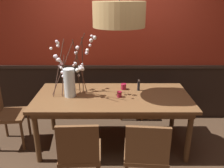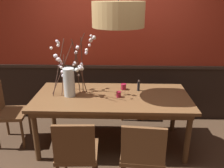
{
  "view_description": "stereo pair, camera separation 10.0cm",
  "coord_description": "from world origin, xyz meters",
  "px_view_note": "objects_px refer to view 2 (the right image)",
  "views": [
    {
      "loc": [
        -0.01,
        -2.88,
        1.99
      ],
      "look_at": [
        0.0,
        0.0,
        0.92
      ],
      "focal_mm": 37.23,
      "sensor_mm": 36.0,
      "label": 1
    },
    {
      "loc": [
        0.09,
        -2.87,
        1.99
      ],
      "look_at": [
        0.0,
        0.0,
        0.92
      ],
      "focal_mm": 37.23,
      "sensor_mm": 36.0,
      "label": 2
    }
  ],
  "objects_px": {
    "vase_with_blossoms": "(70,78)",
    "condiment_bottle": "(139,86)",
    "chair_head_west_end": "(6,110)",
    "chair_near_side_right": "(142,153)",
    "candle_holder_nearer_center": "(119,94)",
    "chair_far_side_right": "(133,88)",
    "chair_near_side_left": "(77,152)",
    "pendant_lamp": "(118,14)",
    "dining_table": "(112,101)",
    "candle_holder_nearer_edge": "(124,87)"
  },
  "relations": [
    {
      "from": "vase_with_blossoms",
      "to": "condiment_bottle",
      "type": "bearing_deg",
      "value": 11.15
    },
    {
      "from": "chair_head_west_end",
      "to": "pendant_lamp",
      "type": "distance_m",
      "value": 2.04
    },
    {
      "from": "chair_near_side_left",
      "to": "chair_head_west_end",
      "type": "xyz_separation_m",
      "value": [
        -1.15,
        0.89,
        0.01
      ]
    },
    {
      "from": "chair_near_side_right",
      "to": "chair_far_side_right",
      "type": "bearing_deg",
      "value": 90.15
    },
    {
      "from": "dining_table",
      "to": "candle_holder_nearer_center",
      "type": "bearing_deg",
      "value": -26.23
    },
    {
      "from": "chair_far_side_right",
      "to": "candle_holder_nearer_edge",
      "type": "relative_size",
      "value": 10.9
    },
    {
      "from": "chair_far_side_right",
      "to": "chair_near_side_right",
      "type": "bearing_deg",
      "value": -89.85
    },
    {
      "from": "condiment_bottle",
      "to": "pendant_lamp",
      "type": "height_order",
      "value": "pendant_lamp"
    },
    {
      "from": "dining_table",
      "to": "condiment_bottle",
      "type": "relative_size",
      "value": 13.19
    },
    {
      "from": "chair_near_side_left",
      "to": "pendant_lamp",
      "type": "relative_size",
      "value": 0.68
    },
    {
      "from": "chair_far_side_right",
      "to": "dining_table",
      "type": "bearing_deg",
      "value": -110.05
    },
    {
      "from": "chair_far_side_right",
      "to": "chair_near_side_left",
      "type": "height_order",
      "value": "chair_far_side_right"
    },
    {
      "from": "vase_with_blossoms",
      "to": "candle_holder_nearer_center",
      "type": "bearing_deg",
      "value": -4.8
    },
    {
      "from": "vase_with_blossoms",
      "to": "candle_holder_nearer_center",
      "type": "height_order",
      "value": "vase_with_blossoms"
    },
    {
      "from": "chair_head_west_end",
      "to": "vase_with_blossoms",
      "type": "distance_m",
      "value": 1.05
    },
    {
      "from": "dining_table",
      "to": "chair_near_side_right",
      "type": "bearing_deg",
      "value": -69.51
    },
    {
      "from": "chair_near_side_left",
      "to": "vase_with_blossoms",
      "type": "height_order",
      "value": "vase_with_blossoms"
    },
    {
      "from": "chair_far_side_right",
      "to": "pendant_lamp",
      "type": "distance_m",
      "value": 1.6
    },
    {
      "from": "chair_head_west_end",
      "to": "condiment_bottle",
      "type": "bearing_deg",
      "value": 5.69
    },
    {
      "from": "condiment_bottle",
      "to": "vase_with_blossoms",
      "type": "bearing_deg",
      "value": -168.85
    },
    {
      "from": "dining_table",
      "to": "chair_near_side_right",
      "type": "relative_size",
      "value": 2.34
    },
    {
      "from": "chair_far_side_right",
      "to": "candle_holder_nearer_edge",
      "type": "distance_m",
      "value": 0.76
    },
    {
      "from": "chair_far_side_right",
      "to": "condiment_bottle",
      "type": "bearing_deg",
      "value": -87.16
    },
    {
      "from": "candle_holder_nearer_center",
      "to": "pendant_lamp",
      "type": "distance_m",
      "value": 1.01
    },
    {
      "from": "chair_near_side_left",
      "to": "candle_holder_nearer_edge",
      "type": "bearing_deg",
      "value": 66.01
    },
    {
      "from": "chair_near_side_left",
      "to": "vase_with_blossoms",
      "type": "distance_m",
      "value": 1.05
    },
    {
      "from": "chair_near_side_left",
      "to": "chair_near_side_right",
      "type": "bearing_deg",
      "value": -1.73
    },
    {
      "from": "dining_table",
      "to": "pendant_lamp",
      "type": "height_order",
      "value": "pendant_lamp"
    },
    {
      "from": "chair_head_west_end",
      "to": "candle_holder_nearer_center",
      "type": "height_order",
      "value": "chair_head_west_end"
    },
    {
      "from": "chair_far_side_right",
      "to": "condiment_bottle",
      "type": "relative_size",
      "value": 5.8
    },
    {
      "from": "candle_holder_nearer_center",
      "to": "chair_head_west_end",
      "type": "bearing_deg",
      "value": 178.11
    },
    {
      "from": "dining_table",
      "to": "chair_head_west_end",
      "type": "relative_size",
      "value": 2.35
    },
    {
      "from": "chair_head_west_end",
      "to": "candle_holder_nearer_center",
      "type": "xyz_separation_m",
      "value": [
        1.58,
        -0.05,
        0.29
      ]
    },
    {
      "from": "chair_near_side_right",
      "to": "candle_holder_nearer_center",
      "type": "bearing_deg",
      "value": 106.12
    },
    {
      "from": "chair_far_side_right",
      "to": "vase_with_blossoms",
      "type": "relative_size",
      "value": 1.12
    },
    {
      "from": "chair_head_west_end",
      "to": "candle_holder_nearer_edge",
      "type": "bearing_deg",
      "value": 7.81
    },
    {
      "from": "chair_near_side_left",
      "to": "chair_head_west_end",
      "type": "relative_size",
      "value": 1.0
    },
    {
      "from": "chair_far_side_right",
      "to": "pendant_lamp",
      "type": "height_order",
      "value": "pendant_lamp"
    },
    {
      "from": "chair_near_side_right",
      "to": "condiment_bottle",
      "type": "xyz_separation_m",
      "value": [
        0.03,
        1.1,
        0.32
      ]
    },
    {
      "from": "dining_table",
      "to": "candle_holder_nearer_edge",
      "type": "relative_size",
      "value": 24.8
    },
    {
      "from": "dining_table",
      "to": "chair_near_side_right",
      "type": "height_order",
      "value": "chair_near_side_right"
    },
    {
      "from": "chair_near_side_right",
      "to": "chair_near_side_left",
      "type": "bearing_deg",
      "value": 178.27
    },
    {
      "from": "dining_table",
      "to": "vase_with_blossoms",
      "type": "bearing_deg",
      "value": 178.92
    },
    {
      "from": "condiment_bottle",
      "to": "chair_head_west_end",
      "type": "bearing_deg",
      "value": -174.31
    },
    {
      "from": "vase_with_blossoms",
      "to": "condiment_bottle",
      "type": "height_order",
      "value": "vase_with_blossoms"
    },
    {
      "from": "candle_holder_nearer_edge",
      "to": "pendant_lamp",
      "type": "height_order",
      "value": "pendant_lamp"
    },
    {
      "from": "dining_table",
      "to": "chair_far_side_right",
      "type": "bearing_deg",
      "value": 69.95
    },
    {
      "from": "dining_table",
      "to": "vase_with_blossoms",
      "type": "distance_m",
      "value": 0.65
    },
    {
      "from": "vase_with_blossoms",
      "to": "candle_holder_nearer_center",
      "type": "xyz_separation_m",
      "value": [
        0.65,
        -0.05,
        -0.21
      ]
    },
    {
      "from": "candle_holder_nearer_center",
      "to": "condiment_bottle",
      "type": "xyz_separation_m",
      "value": [
        0.28,
        0.24,
        0.03
      ]
    }
  ]
}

